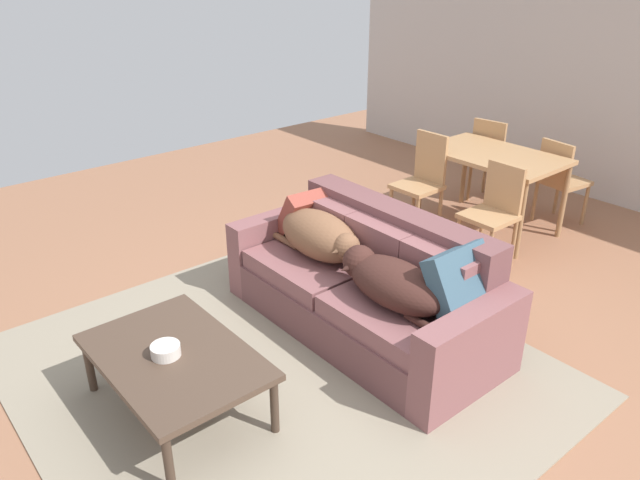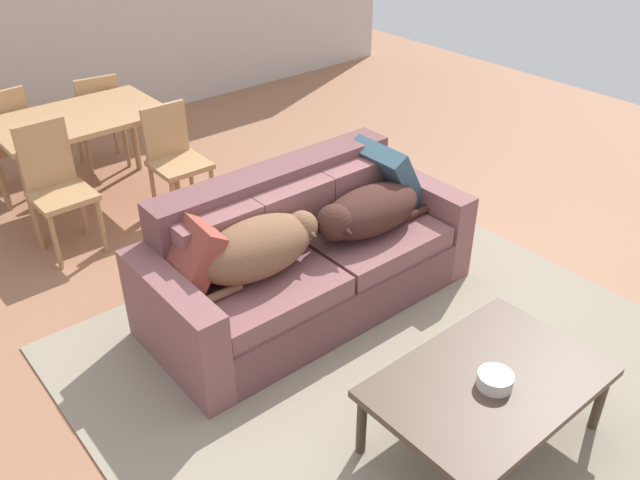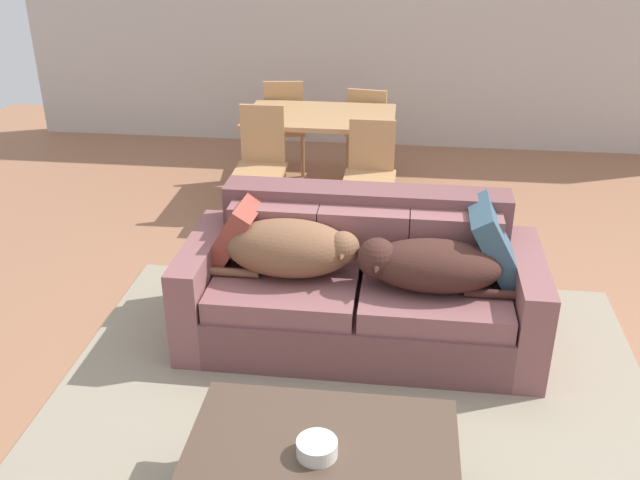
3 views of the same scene
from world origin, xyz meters
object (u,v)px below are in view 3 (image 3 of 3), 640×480
Objects in this scene: dining_table at (321,123)px; couch at (361,287)px; dog_on_right_cushion at (427,265)px; dining_chair_near_left at (261,160)px; coffee_table at (322,456)px; bowl_on_coffee_table at (317,448)px; dining_chair_far_right at (369,127)px; dog_on_left_cushion at (292,248)px; throw_pillow_by_left_arm at (235,231)px; dining_chair_far_left at (284,123)px; throw_pillow_by_right_arm at (496,242)px; dining_chair_near_right at (370,171)px.

couch is at bearing -76.83° from dining_table.
dog_on_right_cushion is 2.22m from dining_chair_near_left.
bowl_on_coffee_table is at bearing -109.95° from coffee_table.
dog_on_right_cushion is at bearing 108.12° from dining_chair_far_right.
dining_chair_near_left is (-0.85, 3.17, 0.07)m from bowl_on_coffee_table.
coffee_table is at bearing 70.05° from bowl_on_coffee_table.
dog_on_left_cushion is at bearing 103.57° from coffee_table.
coffee_table is at bearing -65.51° from throw_pillow_by_left_arm.
throw_pillow_by_right_arm is at bearing 114.42° from dining_chair_far_left.
dining_chair_far_left is at bearing 101.45° from coffee_table.
dining_chair_far_left is at bearing 100.76° from dog_on_left_cushion.
dog_on_left_cushion reaches higher than dining_table.
throw_pillow_by_right_arm is 0.41× the size of coffee_table.
throw_pillow_by_right_arm is at bearing 61.91° from bowl_on_coffee_table.
bowl_on_coffee_table is at bearing 93.29° from dining_chair_far_left.
dining_table reaches higher than bowl_on_coffee_table.
throw_pillow_by_right_arm reaches higher than dining_table.
coffee_table is (-0.44, -1.33, -0.22)m from dog_on_right_cushion.
dining_table is at bearing 118.04° from dining_chair_far_left.
throw_pillow_by_left_arm is at bearing 114.49° from coffee_table.
throw_pillow_by_right_arm reaches higher than couch.
couch is at bearing 155.90° from dog_on_right_cushion.
dining_chair_near_left is (-0.93, 1.63, 0.19)m from couch.
couch is at bearing 100.75° from dining_chair_far_left.
throw_pillow_by_left_arm is 0.47× the size of dining_chair_near_right.
throw_pillow_by_left_arm is 2.67m from dining_chair_far_left.
throw_pillow_by_left_arm is 1.73m from coffee_table.
dining_chair_far_right is at bearing 94.79° from dining_chair_near_right.
dining_table is (-0.44, 3.65, 0.32)m from coffee_table.
dining_chair_near_left reaches higher than dining_chair_far_right.
couch is 4.54× the size of throw_pillow_by_right_arm.
dog_on_right_cushion is (0.78, -0.07, -0.02)m from dog_on_left_cushion.
dog_on_right_cushion reaches higher than bowl_on_coffee_table.
dining_chair_far_right reaches higher than dog_on_left_cushion.
dining_chair_far_right is (-0.06, 4.24, 0.12)m from coffee_table.
dining_chair_near_left reaches higher than dining_table.
dog_on_right_cushion is at bearing -54.91° from dining_chair_near_left.
dining_table is at bearing 111.14° from dog_on_right_cushion.
throw_pillow_by_right_arm is 1.81m from bowl_on_coffee_table.
dining_chair_far_left is (-1.69, 2.67, -0.15)m from throw_pillow_by_right_arm.
dining_chair_far_left is at bearing 127.50° from dining_chair_near_right.
dog_on_right_cushion is at bearing 71.68° from bowl_on_coffee_table.
couch is at bearing 100.94° from dining_chair_far_right.
coffee_table is at bearing -75.33° from dining_chair_near_left.
couch is at bearing 14.61° from dog_on_left_cushion.
bowl_on_coffee_table is at bearing -66.49° from throw_pillow_by_left_arm.
throw_pillow_by_right_arm is 2.84m from dining_chair_far_right.
dining_chair_near_right is (-0.81, 1.49, -0.16)m from throw_pillow_by_right_arm.
dining_chair_far_left is (-0.52, 2.82, -0.12)m from dog_on_left_cushion.
dining_chair_far_left reaches higher than throw_pillow_by_right_arm.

